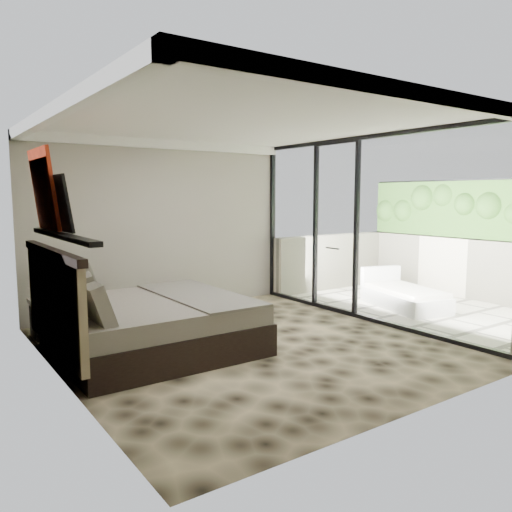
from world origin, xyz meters
TOP-DOWN VIEW (x-y plane):
  - floor at (0.00, 0.00)m, footprint 5.00×5.00m
  - ceiling at (0.00, 0.00)m, footprint 4.50×5.00m
  - back_wall at (0.00, 2.49)m, footprint 4.50×0.02m
  - left_wall at (-2.24, 0.00)m, footprint 0.02×5.00m
  - glass_wall at (2.25, 0.00)m, footprint 0.08×5.00m
  - terrace_slab at (3.75, 0.00)m, footprint 3.00×5.00m
  - parapet_far at (5.10, 0.00)m, footprint 0.30×5.00m
  - foliage_hedge at (5.10, 0.00)m, footprint 0.36×4.60m
  - picture_ledge at (-2.18, 0.10)m, footprint 0.12×2.20m
  - bed at (-1.17, 0.52)m, footprint 2.30×2.23m
  - nightstand at (-1.96, 1.88)m, footprint 0.61×0.61m
  - table_lamp at (-1.97, 1.88)m, footprint 0.35×0.35m
  - abstract_canvas at (-2.19, 0.77)m, footprint 0.13×0.90m
  - framed_print at (-2.14, 0.22)m, footprint 0.11×0.50m
  - ottoman at (4.26, 1.40)m, footprint 0.59×0.59m
  - lounger at (3.43, 0.30)m, footprint 1.16×1.72m

SIDE VIEW (x-z plane):
  - terrace_slab at x=3.75m, z-range -0.12..0.00m
  - floor at x=0.00m, z-range 0.00..0.00m
  - lounger at x=3.43m, z-range -0.12..0.50m
  - ottoman at x=4.26m, z-range 0.00..0.45m
  - nightstand at x=-1.96m, z-range 0.00..0.48m
  - bed at x=-1.17m, z-range -0.27..1.01m
  - parapet_far at x=5.10m, z-range 0.00..1.10m
  - table_lamp at x=-1.97m, z-range 0.61..1.25m
  - back_wall at x=0.00m, z-range 0.00..2.80m
  - left_wall at x=-2.24m, z-range 0.00..2.80m
  - glass_wall at x=2.25m, z-range 0.00..2.80m
  - picture_ledge at x=-2.18m, z-range 1.48..1.52m
  - foliage_hedge at x=5.10m, z-range 1.10..2.20m
  - framed_print at x=-2.14m, z-range 1.53..2.12m
  - abstract_canvas at x=-2.19m, z-range 1.53..2.42m
  - ceiling at x=0.00m, z-range 2.78..2.80m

